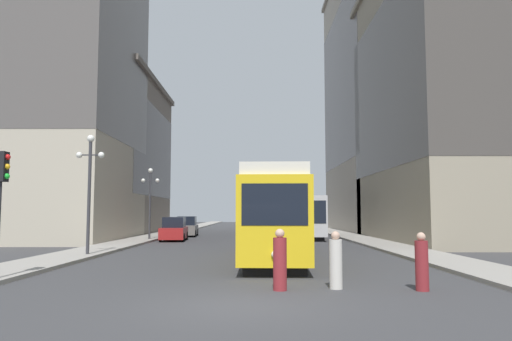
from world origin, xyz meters
The scene contains 17 objects.
ground_plane centered at (0.00, 0.00, 0.00)m, with size 200.00×200.00×0.00m, color #38383A.
sidewalk_left centered at (-8.64, 40.00, 0.07)m, with size 2.67×120.00×0.15m, color gray.
sidewalk_right centered at (8.64, 40.00, 0.07)m, with size 2.67×120.00×0.15m, color gray.
streetcar centered at (1.21, 11.26, 2.10)m, with size 3.11×13.33×3.89m.
transit_bus centered at (4.41, 30.55, 1.95)m, with size 2.66×11.76×3.45m.
parked_car_left_near centered at (-6.01, 26.43, 0.84)m, with size 2.09×4.67×1.82m.
parked_car_left_mid centered at (-6.00, 33.39, 0.84)m, with size 2.07×4.61×1.82m.
pedestrian_crossing_near centered at (2.62, 2.62, 0.76)m, with size 0.37×0.37×1.64m.
pedestrian_crossing_far centered at (4.96, 2.27, 0.75)m, with size 0.36×0.36×1.62m.
pedestrian_on_sidewalk centered at (1.01, 2.34, 0.80)m, with size 0.38×0.38×1.72m.
traffic_light_near_left centered at (-7.69, 3.77, 3.18)m, with size 0.47×0.36×3.94m.
lamp_post_left_near centered at (-7.90, 12.53, 3.98)m, with size 1.41×0.36×5.88m.
lamp_post_left_far centered at (-7.90, 26.35, 3.74)m, with size 1.41×0.36×5.47m.
building_left_corner centered at (-16.02, 26.61, 15.84)m, with size 12.68×14.84×30.71m.
building_left_midblock centered at (-17.83, 38.07, 8.03)m, with size 16.31×18.36×15.66m.
building_right_corner centered at (17.44, 44.45, 16.00)m, with size 15.53×22.66×31.03m.
building_right_midblock centered at (16.53, 25.26, 11.21)m, with size 13.71×20.25×21.80m.
Camera 1 is at (0.34, -11.49, 2.17)m, focal length 34.19 mm.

